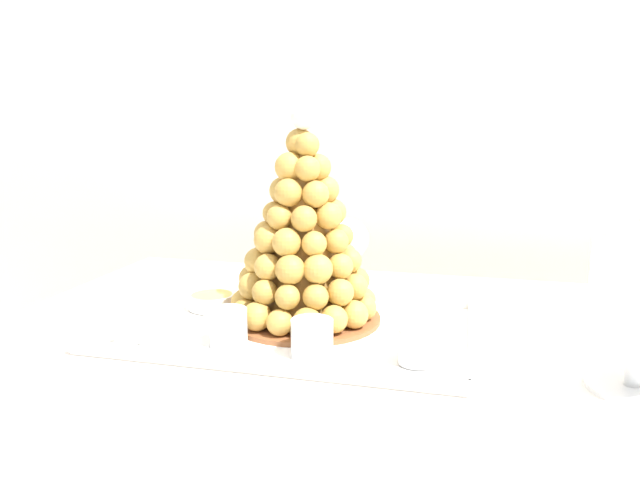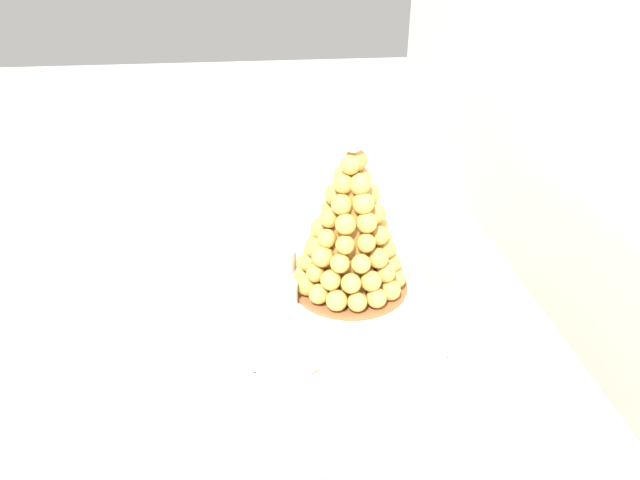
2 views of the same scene
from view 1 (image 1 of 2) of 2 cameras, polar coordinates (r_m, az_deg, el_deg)
backdrop_wall at (r=1.64m, az=14.05°, el=15.14°), size 4.80×0.10×2.50m
buffet_table at (r=0.94m, az=12.00°, el=-17.39°), size 1.55×0.99×0.79m
serving_tray at (r=0.98m, az=-2.82°, el=-8.53°), size 0.58×0.37×0.02m
croquembouche at (r=0.97m, az=-1.61°, el=0.13°), size 0.26×0.26×0.36m
dessert_cup_left at (r=0.96m, az=-17.97°, el=-7.72°), size 0.05×0.05×0.06m
dessert_cup_mid_left at (r=0.90m, az=-8.92°, el=-8.53°), size 0.06×0.06×0.06m
dessert_cup_centre at (r=0.85m, az=-0.77°, el=-9.65°), size 0.06×0.06×0.05m
dessert_cup_mid_right at (r=0.84m, az=9.38°, el=-10.29°), size 0.05×0.05×0.05m
creme_brulee_ramekin at (r=1.09m, az=-10.50°, el=-5.82°), size 0.08×0.08×0.03m
wine_glass at (r=1.14m, az=2.75°, el=-0.06°), size 0.08×0.08×0.16m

